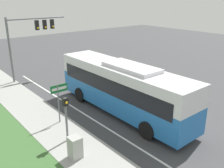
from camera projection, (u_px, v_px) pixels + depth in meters
ground_plane at (160, 118)px, 16.80m from camera, size 80.00×80.00×0.00m
sidewalk at (82, 152)px, 13.06m from camera, size 2.80×80.00×0.12m
lane_divider_near at (120, 136)px, 14.64m from camera, size 0.14×30.00×0.01m
bus at (122, 86)px, 16.94m from camera, size 2.66×11.29×3.61m
signal_gantry at (30, 34)px, 23.20m from camera, size 5.77×0.41×6.01m
pedestrian_signal at (66, 112)px, 13.42m from camera, size 0.28×0.34×2.68m
street_sign at (59, 96)px, 15.49m from camera, size 1.17×0.08×2.68m
utility_cabinet at (75, 147)px, 12.35m from camera, size 0.58×0.61×1.14m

